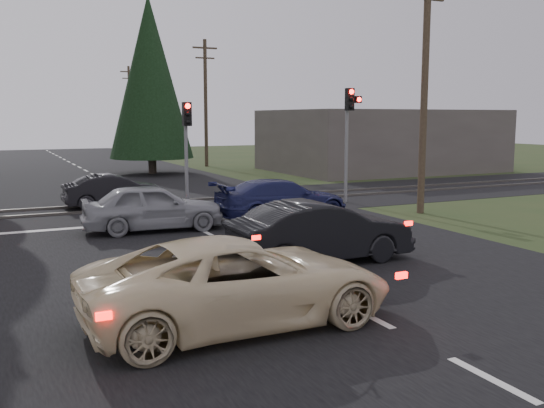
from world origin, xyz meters
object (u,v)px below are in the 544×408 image
utility_pole_mid (206,101)px  dark_car_far (115,191)px  utility_pole_near (425,84)px  utility_pole_far (130,106)px  traffic_signal_center (187,136)px  dark_hatchback (320,232)px  silver_car (153,207)px  traffic_signal_right (349,123)px  cream_coupe (239,282)px  blue_sedan (281,199)px

utility_pole_mid → dark_car_far: 20.66m
utility_pole_near → utility_pole_far: 49.00m
traffic_signal_center → dark_hatchback: size_ratio=0.90×
utility_pole_far → silver_car: bearing=-101.6°
traffic_signal_right → dark_car_far: size_ratio=1.19×
dark_hatchback → silver_car: dark_hatchback is taller
traffic_signal_center → utility_pole_far: bearing=80.4°
utility_pole_near → utility_pole_mid: size_ratio=1.00×
cream_coupe → traffic_signal_right: bearing=-40.1°
utility_pole_mid → silver_car: 25.56m
dark_hatchback → traffic_signal_center: bearing=1.1°
blue_sedan → utility_pole_near: bearing=-101.5°
traffic_signal_right → blue_sedan: (-4.34, -2.52, -2.62)m
utility_pole_near → utility_pole_mid: same height
traffic_signal_center → dark_hatchback: traffic_signal_center is taller
cream_coupe → silver_car: cream_coupe is taller
utility_pole_mid → utility_pole_near: bearing=-90.0°
blue_sedan → dark_car_far: blue_sedan is taller
utility_pole_near → dark_hatchback: utility_pole_near is taller
traffic_signal_center → utility_pole_near: (7.50, -4.68, 1.92)m
blue_sedan → dark_car_far: bearing=39.6°
dark_car_far → utility_pole_near: bearing=-123.2°
dark_car_far → utility_pole_far: bearing=-13.8°
traffic_signal_right → blue_sedan: 5.66m
utility_pole_far → silver_car: 49.40m
traffic_signal_center → silver_car: 5.02m
traffic_signal_right → dark_car_far: traffic_signal_right is taller
traffic_signal_center → utility_pole_near: utility_pole_near is taller
utility_pole_near → blue_sedan: 6.72m
traffic_signal_right → utility_pole_near: size_ratio=0.52×
utility_pole_near → dark_car_far: 12.53m
cream_coupe → dark_car_far: (0.76, 14.82, -0.10)m
traffic_signal_right → utility_pole_far: utility_pole_far is taller
silver_car → cream_coupe: bearing=179.2°
dark_hatchback → dark_car_far: (-2.73, 11.54, -0.10)m
utility_pole_mid → cream_coupe: size_ratio=1.67×
traffic_signal_right → silver_car: bearing=-163.1°
traffic_signal_center → utility_pole_mid: size_ratio=0.46×
utility_pole_mid → dark_car_far: utility_pole_mid is taller
dark_hatchback → silver_car: bearing=23.6°
dark_hatchback → silver_car: size_ratio=1.05×
silver_car → dark_car_far: silver_car is taller
utility_pole_near → silver_car: utility_pole_near is taller
utility_pole_near → dark_car_far: (-9.98, 6.38, -4.08)m
cream_coupe → dark_hatchback: bearing=-47.4°
traffic_signal_center → dark_car_far: 3.70m
utility_pole_far → dark_hatchback: 54.78m
traffic_signal_right → utility_pole_far: (0.95, 45.53, 1.41)m
traffic_signal_right → traffic_signal_center: (-6.55, 1.20, -0.51)m
utility_pole_near → utility_pole_far: (0.00, 49.00, 0.00)m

